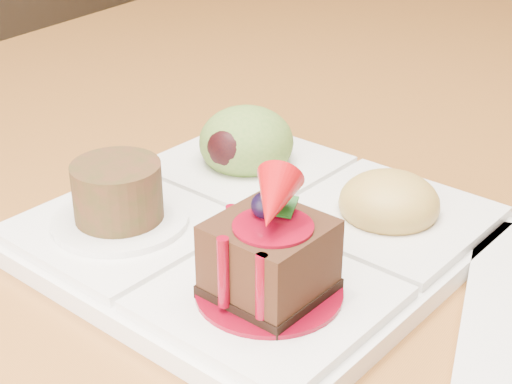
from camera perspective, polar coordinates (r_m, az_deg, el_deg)
The scene contains 2 objects.
dining_table at distance 0.69m, azimuth 13.66°, elevation -0.26°, with size 1.00×1.80×0.75m.
sampler_plate at distance 0.47m, azimuth 0.08°, elevation -1.59°, with size 0.26×0.26×0.09m.
Camera 1 is at (0.19, -0.59, 0.99)m, focal length 55.00 mm.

